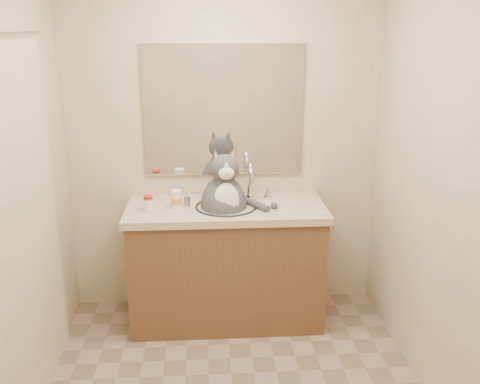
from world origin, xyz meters
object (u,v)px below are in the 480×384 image
at_px(pill_bottle_redcap, 148,203).
at_px(grey_canister, 187,201).
at_px(pill_bottle_orange, 176,199).
at_px(cat, 224,202).

xyz_separation_m(pill_bottle_redcap, grey_canister, (0.25, 0.09, -0.02)).
bearing_deg(grey_canister, pill_bottle_orange, -150.72).
relative_size(pill_bottle_redcap, pill_bottle_orange, 0.85).
bearing_deg(pill_bottle_orange, grey_canister, 29.28).
height_order(pill_bottle_redcap, pill_bottle_orange, pill_bottle_orange).
xyz_separation_m(pill_bottle_orange, grey_canister, (0.07, 0.04, -0.03)).
xyz_separation_m(cat, grey_canister, (-0.25, 0.05, -0.01)).
xyz_separation_m(cat, pill_bottle_orange, (-0.32, 0.01, 0.02)).
distance_m(pill_bottle_redcap, pill_bottle_orange, 0.19).
bearing_deg(pill_bottle_redcap, pill_bottle_orange, 15.05).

